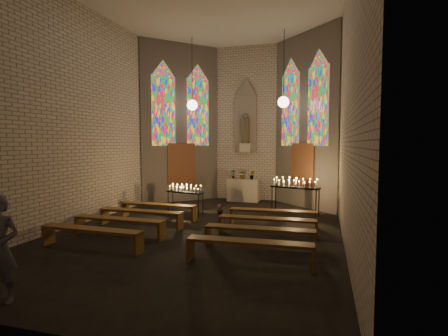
{
  "coord_description": "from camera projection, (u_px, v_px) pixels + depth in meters",
  "views": [
    {
      "loc": [
        3.48,
        -9.75,
        2.58
      ],
      "look_at": [
        0.24,
        1.49,
        1.77
      ],
      "focal_mm": 28.0,
      "sensor_mm": 36.0,
      "label": 1
    }
  ],
  "objects": [
    {
      "name": "pew_right_3",
      "position": [
        249.0,
        245.0,
        7.44
      ],
      "size": [
        2.73,
        0.47,
        0.52
      ],
      "rotation": [
        0.0,
        0.0,
        0.03
      ],
      "color": "brown",
      "rests_on": "ground"
    },
    {
      "name": "pew_left_3",
      "position": [
        91.0,
        232.0,
        8.54
      ],
      "size": [
        2.73,
        0.47,
        0.52
      ],
      "rotation": [
        0.0,
        0.0,
        -0.03
      ],
      "color": "brown",
      "rests_on": "ground"
    },
    {
      "name": "pew_left_0",
      "position": [
        159.0,
        207.0,
        11.99
      ],
      "size": [
        2.73,
        0.47,
        0.52
      ],
      "rotation": [
        0.0,
        0.0,
        -0.03
      ],
      "color": "brown",
      "rests_on": "ground"
    },
    {
      "name": "flower_vase_left",
      "position": [
        233.0,
        174.0,
        15.76
      ],
      "size": [
        0.25,
        0.19,
        0.42
      ],
      "primitive_type": "imported",
      "rotation": [
        0.0,
        0.0,
        0.17
      ],
      "color": "#4C723F",
      "rests_on": "altar"
    },
    {
      "name": "room",
      "position": [
        232.0,
        114.0,
        13.45
      ],
      "size": [
        8.22,
        12.43,
        7.0
      ],
      "color": "beige",
      "rests_on": "ground"
    },
    {
      "name": "flower_vase_right",
      "position": [
        252.0,
        175.0,
        15.41
      ],
      "size": [
        0.24,
        0.2,
        0.41
      ],
      "primitive_type": "imported",
      "rotation": [
        0.0,
        0.0,
        -0.07
      ],
      "color": "#4C723F",
      "rests_on": "altar"
    },
    {
      "name": "votive_stand_left",
      "position": [
        185.0,
        190.0,
        12.61
      ],
      "size": [
        1.48,
        0.69,
        1.06
      ],
      "rotation": [
        0.0,
        0.0,
        -0.25
      ],
      "color": "black",
      "rests_on": "ground"
    },
    {
      "name": "pew_right_0",
      "position": [
        273.0,
        213.0,
        10.9
      ],
      "size": [
        2.73,
        0.47,
        0.52
      ],
      "rotation": [
        0.0,
        0.0,
        0.03
      ],
      "color": "brown",
      "rests_on": "ground"
    },
    {
      "name": "pew_left_2",
      "position": [
        119.0,
        222.0,
        9.69
      ],
      "size": [
        2.73,
        0.47,
        0.52
      ],
      "rotation": [
        0.0,
        0.0,
        -0.03
      ],
      "color": "brown",
      "rests_on": "ground"
    },
    {
      "name": "pew_right_2",
      "position": [
        259.0,
        231.0,
        8.6
      ],
      "size": [
        2.73,
        0.47,
        0.52
      ],
      "rotation": [
        0.0,
        0.0,
        0.03
      ],
      "color": "brown",
      "rests_on": "ground"
    },
    {
      "name": "votive_stand_right",
      "position": [
        295.0,
        185.0,
        12.54
      ],
      "size": [
        1.81,
        0.89,
        1.29
      ],
      "rotation": [
        0.0,
        0.0,
        -0.28
      ],
      "color": "black",
      "rests_on": "ground"
    },
    {
      "name": "pew_right_1",
      "position": [
        267.0,
        221.0,
        9.75
      ],
      "size": [
        2.73,
        0.47,
        0.52
      ],
      "rotation": [
        0.0,
        0.0,
        0.03
      ],
      "color": "brown",
      "rests_on": "ground"
    },
    {
      "name": "aisle_flower_pot",
      "position": [
        220.0,
        209.0,
        12.81
      ],
      "size": [
        0.27,
        0.27,
        0.39
      ],
      "primitive_type": "imported",
      "rotation": [
        0.0,
        0.0,
        0.29
      ],
      "color": "#4C723F",
      "rests_on": "ground"
    },
    {
      "name": "pew_left_1",
      "position": [
        141.0,
        213.0,
        10.84
      ],
      "size": [
        2.73,
        0.47,
        0.52
      ],
      "rotation": [
        0.0,
        0.0,
        -0.03
      ],
      "color": "brown",
      "rests_on": "ground"
    },
    {
      "name": "altar",
      "position": [
        243.0,
        190.0,
        15.67
      ],
      "size": [
        1.4,
        0.6,
        1.0
      ],
      "primitive_type": "cube",
      "color": "beige",
      "rests_on": "ground"
    },
    {
      "name": "floor",
      "position": [
        203.0,
        230.0,
        10.48
      ],
      "size": [
        12.0,
        12.0,
        0.0
      ],
      "primitive_type": "plane",
      "color": "black",
      "rests_on": "ground"
    },
    {
      "name": "flower_vase_center",
      "position": [
        243.0,
        174.0,
        15.63
      ],
      "size": [
        0.46,
        0.42,
        0.43
      ],
      "primitive_type": "imported",
      "rotation": [
        0.0,
        0.0,
        0.28
      ],
      "color": "#4C723F",
      "rests_on": "altar"
    }
  ]
}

